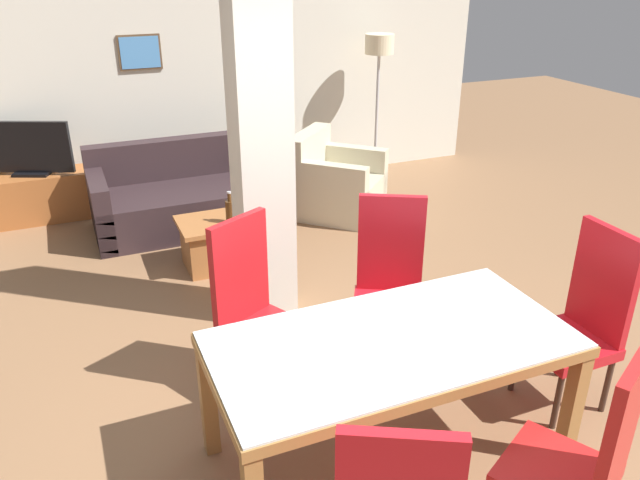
% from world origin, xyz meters
% --- Properties ---
extents(ground_plane, '(18.00, 18.00, 0.00)m').
position_xyz_m(ground_plane, '(0.00, 0.00, 0.00)').
color(ground_plane, '#896241').
extents(back_wall, '(7.20, 0.09, 2.70)m').
position_xyz_m(back_wall, '(-0.00, 4.67, 1.35)').
color(back_wall, silver).
rests_on(back_wall, ground_plane).
extents(divider_pillar, '(0.38, 0.32, 2.70)m').
position_xyz_m(divider_pillar, '(-0.12, 1.71, 1.35)').
color(divider_pillar, silver).
rests_on(divider_pillar, ground_plane).
extents(dining_table, '(1.86, 0.93, 0.77)m').
position_xyz_m(dining_table, '(0.00, 0.00, 0.62)').
color(dining_table, olive).
rests_on(dining_table, ground_plane).
extents(dining_chair_far_right, '(0.62, 0.62, 1.14)m').
position_xyz_m(dining_chair_far_right, '(0.46, 0.86, 0.58)').
color(dining_chair_far_right, red).
rests_on(dining_chair_far_right, ground_plane).
extents(dining_chair_head_right, '(0.46, 0.46, 1.14)m').
position_xyz_m(dining_chair_head_right, '(1.30, 0.00, 0.58)').
color(dining_chair_head_right, red).
rests_on(dining_chair_head_right, ground_plane).
extents(dining_chair_near_right, '(0.62, 0.62, 1.14)m').
position_xyz_m(dining_chair_near_right, '(0.46, -0.88, 0.58)').
color(dining_chair_near_right, red).
rests_on(dining_chair_near_right, ground_plane).
extents(dining_chair_far_left, '(0.62, 0.62, 1.14)m').
position_xyz_m(dining_chair_far_left, '(-0.46, 0.89, 0.58)').
color(dining_chair_far_left, red).
rests_on(dining_chair_far_left, ground_plane).
extents(sofa, '(1.81, 0.92, 0.82)m').
position_xyz_m(sofa, '(-0.33, 3.67, 0.28)').
color(sofa, '#312325').
rests_on(sofa, ground_plane).
extents(armchair, '(1.18, 1.18, 0.86)m').
position_xyz_m(armchair, '(1.19, 3.38, 0.30)').
color(armchair, beige).
rests_on(armchair, ground_plane).
extents(coffee_table, '(0.68, 0.53, 0.43)m').
position_xyz_m(coffee_table, '(-0.25, 2.64, 0.22)').
color(coffee_table, '#A66433').
rests_on(coffee_table, ground_plane).
extents(bottle, '(0.08, 0.08, 0.28)m').
position_xyz_m(bottle, '(-0.15, 2.55, 0.54)').
color(bottle, '#4C2D14').
rests_on(bottle, coffee_table).
extents(tv_stand, '(0.99, 0.40, 0.49)m').
position_xyz_m(tv_stand, '(-1.72, 4.39, 0.25)').
color(tv_stand, '#A95D2C').
rests_on(tv_stand, ground_plane).
extents(tv_screen, '(0.82, 0.40, 0.55)m').
position_xyz_m(tv_screen, '(-1.72, 4.39, 0.76)').
color(tv_screen, black).
rests_on(tv_screen, tv_stand).
extents(floor_lamp, '(0.33, 0.33, 1.71)m').
position_xyz_m(floor_lamp, '(2.14, 4.25, 1.44)').
color(floor_lamp, '#B7B7BC').
rests_on(floor_lamp, ground_plane).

